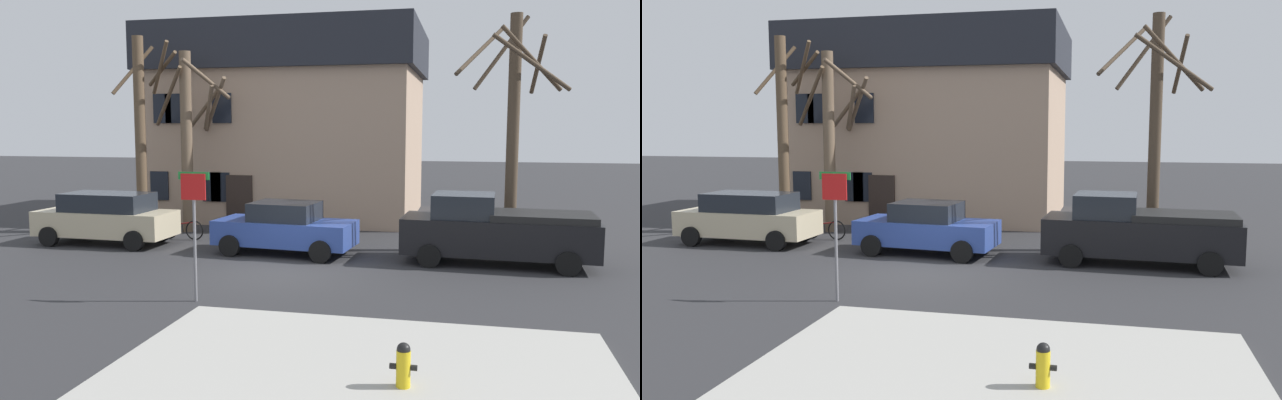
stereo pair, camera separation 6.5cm
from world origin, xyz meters
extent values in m
plane|color=#2D2D30|center=(0.00, 0.00, 0.00)|extent=(120.00, 120.00, 0.00)
cube|color=tan|center=(-2.88, 11.84, 3.20)|extent=(11.19, 8.38, 6.40)
cube|color=#23262D|center=(-2.88, 11.84, 7.38)|extent=(11.69, 8.88, 1.97)
cube|color=#2D231E|center=(-3.99, 7.60, 1.05)|extent=(1.10, 0.12, 2.10)
cube|color=black|center=(-7.53, 7.61, 1.60)|extent=(0.80, 0.08, 1.20)
cube|color=black|center=(-5.18, 7.61, 1.60)|extent=(0.80, 0.08, 1.20)
cube|color=black|center=(-4.82, 7.61, 1.60)|extent=(0.80, 0.08, 1.20)
cube|color=black|center=(-7.30, 7.61, 4.80)|extent=(0.80, 0.08, 1.20)
cube|color=black|center=(-6.76, 7.61, 4.80)|extent=(0.80, 0.08, 1.20)
cube|color=black|center=(-4.69, 7.61, 4.80)|extent=(0.80, 0.08, 1.20)
cylinder|color=brown|center=(-7.09, 5.37, 3.71)|extent=(0.41, 0.41, 7.42)
cylinder|color=brown|center=(-7.65, 5.93, 6.22)|extent=(1.31, 1.28, 1.94)
cylinder|color=brown|center=(-6.34, 6.25, 5.21)|extent=(1.93, 1.69, 2.23)
cylinder|color=brown|center=(-6.53, 6.20, 6.27)|extent=(1.79, 1.28, 1.24)
cylinder|color=brown|center=(-6.50, 5.97, 6.29)|extent=(1.37, 1.36, 1.92)
cylinder|color=brown|center=(-5.48, 5.97, 3.45)|extent=(0.44, 0.44, 6.89)
cylinder|color=brown|center=(-5.05, 6.75, 4.77)|extent=(1.71, 1.04, 1.51)
cylinder|color=brown|center=(-4.75, 6.44, 4.79)|extent=(1.11, 1.64, 1.72)
cylinder|color=brown|center=(-4.61, 6.72, 4.90)|extent=(1.68, 1.93, 2.06)
cylinder|color=brown|center=(-4.42, 5.52, 5.79)|extent=(1.09, 2.25, 1.40)
cylinder|color=#4C3D2D|center=(6.43, 4.87, 3.81)|extent=(0.39, 0.39, 7.63)
cylinder|color=#4C3D2D|center=(5.35, 5.63, 6.59)|extent=(1.66, 2.30, 1.83)
cylinder|color=#4C3D2D|center=(6.85, 3.71, 5.97)|extent=(2.44, 0.98, 1.71)
cylinder|color=#4C3D2D|center=(6.04, 5.72, 6.50)|extent=(1.85, 0.97, 2.50)
cylinder|color=#4C3D2D|center=(7.14, 4.98, 6.01)|extent=(0.38, 1.54, 1.75)
cylinder|color=#4C3D2D|center=(6.86, 3.96, 6.11)|extent=(1.97, 1.01, 1.97)
cube|color=#C6B793|center=(-7.12, 2.86, 0.74)|extent=(4.79, 1.95, 0.84)
cube|color=#1E232B|center=(-7.03, 2.86, 1.47)|extent=(2.98, 1.69, 0.62)
cylinder|color=black|center=(-8.76, 1.98, 0.34)|extent=(0.68, 0.24, 0.68)
cylinder|color=black|center=(-8.72, 3.82, 0.34)|extent=(0.68, 0.24, 0.68)
cylinder|color=black|center=(-5.53, 1.91, 0.34)|extent=(0.68, 0.24, 0.68)
cylinder|color=black|center=(-5.49, 3.74, 0.34)|extent=(0.68, 0.24, 0.68)
cube|color=#2D4799|center=(-0.58, 2.62, 0.70)|extent=(4.57, 2.28, 0.77)
cube|color=#1E232B|center=(-0.58, 2.62, 1.38)|extent=(2.17, 1.83, 0.58)
cylinder|color=black|center=(-2.16, 1.83, 0.34)|extent=(0.70, 0.28, 0.68)
cylinder|color=black|center=(-1.99, 3.69, 0.34)|extent=(0.70, 0.28, 0.68)
cylinder|color=black|center=(0.82, 1.55, 0.34)|extent=(0.70, 0.28, 0.68)
cylinder|color=black|center=(1.00, 3.41, 0.34)|extent=(0.70, 0.28, 0.68)
cube|color=black|center=(5.96, 2.59, 0.85)|extent=(5.63, 2.31, 1.05)
cube|color=#1E232B|center=(4.96, 2.64, 1.72)|extent=(1.86, 1.88, 0.70)
cube|color=black|center=(7.18, 2.53, 1.47)|extent=(2.97, 2.10, 0.20)
cylinder|color=black|center=(4.03, 1.66, 0.34)|extent=(0.69, 0.25, 0.68)
cylinder|color=black|center=(4.13, 3.70, 0.34)|extent=(0.69, 0.25, 0.68)
cylinder|color=black|center=(7.79, 1.48, 0.34)|extent=(0.69, 0.25, 0.68)
cylinder|color=black|center=(7.89, 3.52, 0.34)|extent=(0.69, 0.25, 0.68)
cylinder|color=gold|center=(4.20, -7.31, 0.40)|extent=(0.22, 0.22, 0.57)
sphere|color=black|center=(4.20, -7.31, 0.71)|extent=(0.21, 0.21, 0.21)
cylinder|color=black|center=(4.04, -7.31, 0.43)|extent=(0.10, 0.09, 0.09)
cylinder|color=black|center=(4.36, -7.31, 0.43)|extent=(0.10, 0.09, 0.09)
cylinder|color=slate|center=(-1.04, -3.21, 1.49)|extent=(0.07, 0.07, 2.98)
cube|color=red|center=(-1.04, -3.23, 2.68)|extent=(0.60, 0.03, 0.60)
cube|color=#1E8C38|center=(-1.04, -3.19, 2.93)|extent=(0.76, 0.02, 0.18)
torus|color=black|center=(-4.46, 4.26, 0.36)|extent=(0.71, 0.11, 0.71)
torus|color=black|center=(-5.49, 4.34, 0.36)|extent=(0.71, 0.11, 0.71)
cylinder|color=maroon|center=(-4.98, 4.30, 0.58)|extent=(1.00, 0.13, 0.19)
cylinder|color=maroon|center=(-5.17, 4.32, 0.81)|extent=(0.09, 0.04, 0.45)
camera|label=1|loc=(5.09, -16.59, 4.04)|focal=35.61mm
camera|label=2|loc=(5.15, -16.57, 4.04)|focal=35.61mm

